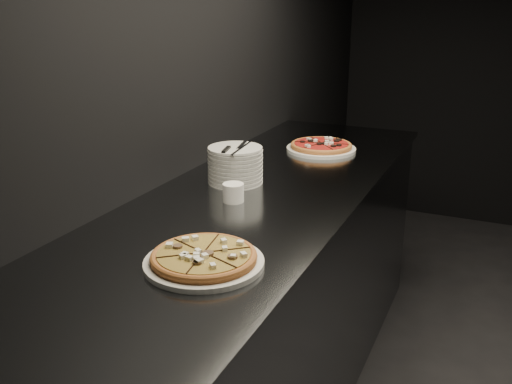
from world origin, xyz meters
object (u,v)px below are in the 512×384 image
at_px(pizza_tomato, 321,147).
at_px(plate_stack, 235,165).
at_px(counter, 260,300).
at_px(pizza_mushroom, 204,258).
at_px(cutlery, 235,148).
at_px(ramekin, 233,192).

xyz_separation_m(pizza_tomato, plate_stack, (-0.15, -0.59, 0.05)).
bearing_deg(counter, pizza_mushroom, -79.69).
bearing_deg(pizza_mushroom, plate_stack, 109.66).
bearing_deg(cutlery, counter, -26.53).
relative_size(counter, pizza_mushroom, 6.64).
xyz_separation_m(pizza_mushroom, pizza_tomato, (-0.09, 1.27, -0.00)).
bearing_deg(pizza_tomato, pizza_mushroom, -85.90).
bearing_deg(counter, plate_stack, 160.02).
height_order(plate_stack, ramekin, plate_stack).
bearing_deg(counter, cutlery, 165.65).
bearing_deg(ramekin, pizza_mushroom, -72.39).
height_order(pizza_mushroom, cutlery, cutlery).
xyz_separation_m(plate_stack, ramekin, (0.09, -0.20, -0.04)).
distance_m(counter, pizza_tomato, 0.80).
distance_m(pizza_tomato, ramekin, 0.79).
height_order(counter, ramekin, ramekin).
bearing_deg(cutlery, pizza_mushroom, -82.72).
bearing_deg(ramekin, counter, 76.09).
relative_size(plate_stack, ramekin, 2.78).
bearing_deg(pizza_tomato, plate_stack, -104.35).
distance_m(pizza_tomato, plate_stack, 0.61).
distance_m(counter, plate_stack, 0.55).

